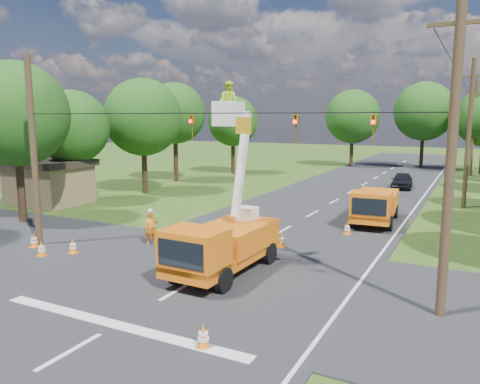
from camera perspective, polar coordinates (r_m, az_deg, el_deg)
The scene contains 29 objects.
ground at distance 34.99m, azimuth 11.42°, elevation -1.18°, with size 140.00×140.00×0.00m, color #2B4916.
road_main at distance 34.99m, azimuth 11.42°, elevation -1.18°, with size 12.00×100.00×0.06m, color black.
road_cross at distance 18.81m, azimuth -4.02°, elevation -10.00°, with size 56.00×10.00×0.07m, color black.
stop_bar at distance 14.93m, azimuth -14.79°, elevation -15.55°, with size 9.00×0.45×0.02m, color silver.
edge_line at distance 33.94m, azimuth 20.55°, elevation -1.91°, with size 0.12×90.00×0.02m, color silver.
bucket_truck at distance 18.42m, azimuth -2.09°, elevation -5.29°, with size 2.54×6.03×7.51m.
second_truck at distance 28.20m, azimuth 16.11°, elevation -1.54°, with size 2.62×5.83×2.13m.
ground_worker at distance 23.05m, azimuth -10.81°, elevation -4.40°, with size 0.60×0.40×1.65m, color orange.
distant_car at distance 42.97m, azimuth 19.15°, elevation 1.33°, with size 1.64×4.07×1.39m, color black.
traffic_cone_0 at distance 13.12m, azimuth -4.51°, elevation -17.13°, with size 0.38×0.38×0.71m.
traffic_cone_1 at distance 22.45m, azimuth 5.13°, elevation -5.88°, with size 0.38×0.38×0.71m.
traffic_cone_2 at distance 25.37m, azimuth 12.93°, elevation -4.32°, with size 0.38×0.38×0.71m.
traffic_cone_3 at distance 22.69m, azimuth -19.71°, elevation -6.23°, with size 0.38×0.38×0.71m.
traffic_cone_4 at distance 22.75m, azimuth -23.03°, elevation -6.38°, with size 0.38×0.38×0.71m.
traffic_cone_5 at distance 24.39m, azimuth -23.81°, elevation -5.42°, with size 0.38×0.38×0.71m.
traffic_cone_6 at distance 29.79m, azimuth 16.28°, elevation -2.46°, with size 0.38×0.38×0.71m.
pole_right_near at distance 15.23m, azimuth 24.36°, elevation 4.36°, with size 1.80×0.30×10.00m.
pole_right_mid at distance 35.20m, azimuth 26.13°, elevation 6.50°, with size 1.80×0.30×10.00m.
pole_right_far at distance 55.19m, azimuth 26.61°, elevation 7.09°, with size 1.80×0.30×10.00m.
pole_left at distance 24.18m, azimuth -23.86°, elevation 4.42°, with size 0.30×0.30×9.00m.
signal_span at distance 16.72m, azimuth 2.35°, elevation 8.16°, with size 18.00×0.29×1.07m.
shed at distance 36.06m, azimuth -22.26°, elevation 1.22°, with size 5.50×4.50×3.15m.
tree_left_b at distance 29.91m, azimuth -25.70°, elevation 8.53°, with size 6.00×6.00×9.32m.
tree_left_c at distance 35.33m, azimuth -19.80°, elevation 7.44°, with size 5.20×5.20×8.06m.
tree_left_d at distance 38.71m, azimuth -11.75°, elevation 8.90°, with size 6.20×6.20×9.24m.
tree_left_e at distance 45.39m, azimuth -7.95°, elevation 9.48°, with size 5.80×5.80×9.41m.
tree_left_f at distance 51.18m, azimuth -0.86°, elevation 8.61°, with size 5.40×5.40×8.40m.
tree_far_a at distance 59.89m, azimuth 13.58°, elevation 8.92°, with size 6.60×6.60×9.50m.
tree_far_b at distance 60.50m, azimuth 21.53°, elevation 9.13°, with size 7.00×7.00×10.32m.
Camera 1 is at (9.25, -13.17, 6.16)m, focal length 35.00 mm.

